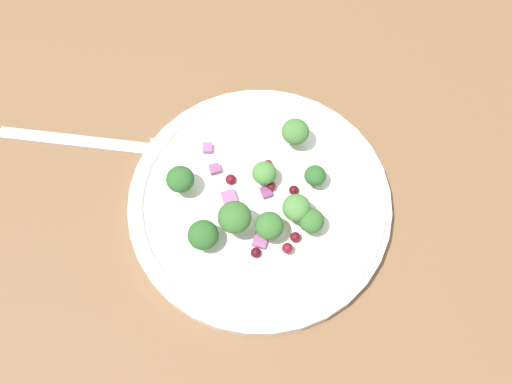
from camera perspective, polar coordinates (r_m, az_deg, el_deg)
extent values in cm
cube|color=brown|center=(60.48, 0.88, -1.06)|extent=(180.00, 180.00, 2.00)
cylinder|color=white|center=(58.83, 0.00, -0.84)|extent=(24.43, 24.43, 1.20)
torus|color=white|center=(58.28, 0.00, -0.60)|extent=(23.48, 23.48, 1.00)
cylinder|color=white|center=(58.19, 0.00, -0.56)|extent=(14.17, 14.17, 0.20)
cylinder|color=#ADD18E|center=(56.99, 3.91, -1.54)|extent=(0.95, 0.95, 0.95)
ellipsoid|color=#4C843D|center=(55.94, 3.98, -1.09)|extent=(2.54, 2.54, 1.90)
cylinder|color=#9EC684|center=(60.18, 3.52, 4.92)|extent=(0.98, 0.98, 0.98)
ellipsoid|color=#477A38|center=(59.16, 3.58, 5.48)|extent=(2.61, 2.61, 1.96)
cylinder|color=#9EC684|center=(56.40, -4.71, -4.32)|extent=(1.03, 1.03, 1.03)
ellipsoid|color=#2D6028|center=(55.25, -4.81, -3.89)|extent=(2.74, 2.74, 2.05)
cylinder|color=#9EC684|center=(58.52, 0.75, 1.30)|extent=(0.84, 0.84, 0.84)
ellipsoid|color=#4C843D|center=(57.61, 0.76, 1.73)|extent=(2.25, 2.25, 1.69)
cylinder|color=#ADD18E|center=(56.16, 1.18, -3.47)|extent=(0.96, 0.96, 0.96)
ellipsoid|color=#386B2D|center=(55.09, 1.21, -3.05)|extent=(2.55, 2.55, 1.91)
cylinder|color=#8EB77A|center=(56.70, 4.86, -3.09)|extent=(0.86, 0.86, 0.86)
ellipsoid|color=#386B2D|center=(55.74, 4.94, -2.71)|extent=(2.29, 2.29, 1.72)
cylinder|color=#ADD18E|center=(56.08, -2.25, -2.53)|extent=(1.11, 1.11, 1.11)
ellipsoid|color=#386B2D|center=(54.84, -2.30, -2.02)|extent=(2.97, 2.97, 2.22)
cylinder|color=#9EC684|center=(58.23, -6.75, 0.68)|extent=(0.96, 0.96, 0.96)
ellipsoid|color=#2D6028|center=(57.19, -6.87, 1.16)|extent=(2.57, 2.57, 1.92)
cylinder|color=#9EC684|center=(58.50, 5.30, 1.11)|extent=(0.75, 0.75, 0.75)
ellipsoid|color=#2D6028|center=(57.69, 5.37, 1.49)|extent=(2.00, 2.00, 1.50)
sphere|color=maroon|center=(58.02, 1.66, 0.32)|extent=(0.86, 0.86, 0.86)
sphere|color=#4C0A14|center=(55.81, -0.02, -5.51)|extent=(0.92, 0.92, 0.92)
sphere|color=maroon|center=(58.59, -2.30, 1.14)|extent=(0.98, 0.98, 0.98)
sphere|color=maroon|center=(55.62, 2.85, -5.10)|extent=(0.96, 0.96, 0.96)
sphere|color=maroon|center=(59.26, 1.09, 2.53)|extent=(0.84, 0.84, 0.84)
sphere|color=#4C0A14|center=(58.20, 3.43, 0.17)|extent=(0.90, 0.90, 0.90)
sphere|color=maroon|center=(56.30, 3.56, -4.09)|extent=(0.92, 0.92, 0.92)
cube|color=#A35B93|center=(57.80, -2.44, -0.50)|extent=(1.84, 1.86, 0.35)
cube|color=#843D75|center=(57.95, 0.53, 0.01)|extent=(1.32, 1.38, 0.34)
cube|color=#934C84|center=(58.99, -3.75, 2.12)|extent=(1.33, 1.30, 0.45)
cube|color=#A35B93|center=(56.36, 0.40, -4.43)|extent=(1.70, 1.65, 0.56)
cube|color=#A35B93|center=(60.19, -4.44, 3.97)|extent=(1.36, 1.35, 0.45)
cube|color=silver|center=(64.64, -16.17, 4.54)|extent=(9.09, 13.29, 0.50)
cube|color=silver|center=(62.16, -8.08, 3.74)|extent=(3.96, 4.33, 0.50)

